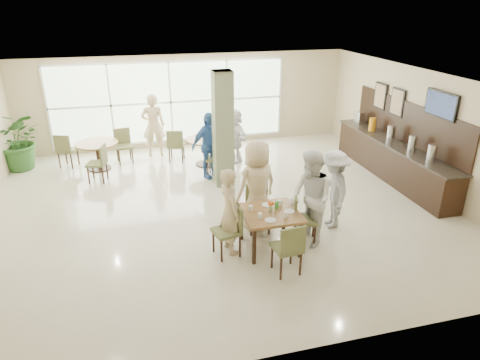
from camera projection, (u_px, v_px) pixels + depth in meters
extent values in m
plane|color=beige|center=(218.00, 205.00, 9.64)|extent=(10.00, 10.00, 0.00)
plane|color=white|center=(215.00, 80.00, 8.54)|extent=(10.00, 10.00, 0.00)
plane|color=#C5B48E|center=(187.00, 101.00, 13.10)|extent=(10.00, 0.00, 10.00)
plane|color=#C5B48E|center=(293.00, 264.00, 5.09)|extent=(10.00, 0.00, 10.00)
plane|color=#C5B48E|center=(421.00, 130.00, 10.25)|extent=(0.00, 9.00, 9.00)
plane|color=silver|center=(171.00, 102.00, 12.95)|extent=(7.00, 0.00, 7.00)
cube|color=#657350|center=(223.00, 130.00, 10.25)|extent=(0.45, 0.45, 2.80)
cube|color=brown|center=(270.00, 213.00, 7.73)|extent=(1.02, 1.02, 0.05)
cube|color=black|center=(254.00, 246.00, 7.40)|extent=(0.06, 0.06, 0.70)
cube|color=black|center=(300.00, 240.00, 7.60)|extent=(0.06, 0.06, 0.70)
cube|color=black|center=(242.00, 223.00, 8.16)|extent=(0.06, 0.06, 0.70)
cube|color=black|center=(284.00, 218.00, 8.36)|extent=(0.06, 0.06, 0.70)
cylinder|color=brown|center=(96.00, 143.00, 11.43)|extent=(1.12, 1.12, 0.04)
cylinder|color=black|center=(98.00, 157.00, 11.58)|extent=(0.10, 0.10, 0.71)
cylinder|color=black|center=(100.00, 168.00, 11.71)|extent=(0.60, 0.60, 0.03)
cylinder|color=brown|center=(205.00, 139.00, 11.76)|extent=(1.07, 1.07, 0.04)
cylinder|color=black|center=(206.00, 152.00, 11.90)|extent=(0.10, 0.10, 0.71)
cylinder|color=black|center=(206.00, 164.00, 12.04)|extent=(0.60, 0.60, 0.03)
cylinder|color=white|center=(280.00, 203.00, 7.96)|extent=(0.08, 0.08, 0.10)
cylinder|color=white|center=(286.00, 215.00, 7.52)|extent=(0.08, 0.08, 0.10)
cylinder|color=white|center=(260.00, 216.00, 7.48)|extent=(0.08, 0.08, 0.10)
cylinder|color=white|center=(251.00, 208.00, 7.76)|extent=(0.08, 0.08, 0.10)
cylinder|color=white|center=(270.00, 220.00, 7.42)|extent=(0.20, 0.20, 0.01)
cylinder|color=white|center=(267.00, 205.00, 7.97)|extent=(0.20, 0.20, 0.01)
cylinder|color=white|center=(289.00, 211.00, 7.73)|extent=(0.20, 0.20, 0.01)
cylinder|color=#99B27F|center=(271.00, 209.00, 7.70)|extent=(0.07, 0.07, 0.12)
sphere|color=#EB5A13|center=(272.00, 203.00, 7.66)|extent=(0.07, 0.07, 0.07)
sphere|color=#EB5A13|center=(270.00, 203.00, 7.68)|extent=(0.07, 0.07, 0.07)
sphere|color=#EB5A13|center=(270.00, 204.00, 7.63)|extent=(0.07, 0.07, 0.07)
cube|color=green|center=(277.00, 205.00, 7.82)|extent=(0.09, 0.07, 0.15)
cube|color=black|center=(392.00, 161.00, 10.99)|extent=(0.60, 4.60, 0.90)
cube|color=black|center=(394.00, 144.00, 10.81)|extent=(0.64, 4.70, 0.04)
cube|color=black|center=(408.00, 122.00, 10.67)|extent=(0.04, 4.60, 1.00)
cylinder|color=silver|center=(432.00, 153.00, 9.48)|extent=(0.20, 0.20, 0.40)
cylinder|color=silver|center=(413.00, 144.00, 10.10)|extent=(0.20, 0.20, 0.40)
cylinder|color=silver|center=(391.00, 133.00, 10.90)|extent=(0.20, 0.20, 0.40)
cylinder|color=orange|center=(372.00, 124.00, 11.71)|extent=(0.18, 0.18, 0.36)
cube|color=silver|center=(360.00, 118.00, 12.33)|extent=(0.18, 0.30, 0.36)
cube|color=black|center=(441.00, 105.00, 9.41)|extent=(0.06, 1.00, 0.58)
cube|color=#7F99CC|center=(440.00, 105.00, 9.40)|extent=(0.01, 0.92, 0.50)
cube|color=black|center=(398.00, 102.00, 10.95)|extent=(0.04, 0.55, 0.70)
cube|color=brown|center=(397.00, 102.00, 10.94)|extent=(0.01, 0.47, 0.62)
cube|color=black|center=(381.00, 96.00, 11.66)|extent=(0.04, 0.55, 0.70)
cube|color=brown|center=(380.00, 96.00, 11.66)|extent=(0.01, 0.47, 0.62)
imported|color=#2D5E25|center=(19.00, 140.00, 11.44)|extent=(1.64, 1.64, 1.61)
imported|color=#C8B185|center=(230.00, 211.00, 7.63)|extent=(0.48, 0.65, 1.62)
imported|color=#C8B185|center=(257.00, 186.00, 8.39)|extent=(1.01, 0.76, 1.84)
imported|color=white|center=(310.00, 199.00, 7.84)|extent=(0.78, 0.96, 1.84)
imported|color=#97989A|center=(333.00, 189.00, 8.49)|extent=(0.75, 1.12, 1.62)
imported|color=#3867A9|center=(209.00, 145.00, 10.87)|extent=(1.15, 0.92, 1.71)
imported|color=white|center=(234.00, 135.00, 12.05)|extent=(1.04, 1.51, 1.49)
imported|color=#C8B185|center=(153.00, 125.00, 12.34)|extent=(0.70, 0.49, 1.85)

